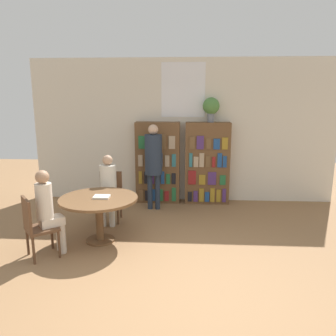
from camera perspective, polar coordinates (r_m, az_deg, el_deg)
ground_plane at (r=4.01m, az=1.48°, el=-21.12°), size 16.00×16.00×0.00m
wall_back at (r=6.99m, az=2.60°, el=6.48°), size 6.40×0.07×3.00m
bookshelf_left at (r=6.93m, az=-1.78°, el=0.94°), size 0.92×0.34×1.70m
bookshelf_right at (r=6.91m, az=6.83°, el=0.82°), size 0.92×0.34×1.70m
flower_vase at (r=6.79m, az=7.52°, el=10.50°), size 0.34×0.34×0.50m
reading_table at (r=5.15m, az=-11.95°, el=-6.30°), size 1.19×1.19×0.71m
chair_near_camera at (r=4.92m, az=-22.05°, el=-9.12°), size 0.56×0.56×0.88m
chair_left_side at (r=6.05m, az=-10.00°, el=-4.44°), size 0.42×0.42×0.88m
seated_reader_left at (r=5.83m, az=-10.40°, el=-2.94°), size 0.30×0.39×1.23m
seated_reader_right at (r=4.89m, az=-20.11°, el=-6.60°), size 0.39×0.38×1.24m
librarian_standing at (r=6.40m, az=-2.53°, el=1.82°), size 0.34×0.61×1.70m
open_book_on_table at (r=5.08m, az=-11.48°, el=-4.94°), size 0.24×0.18×0.03m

